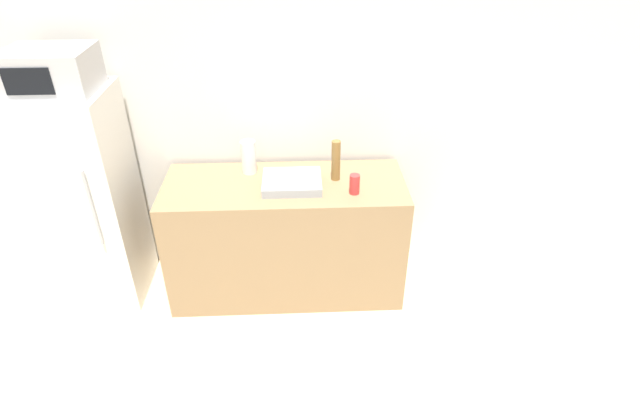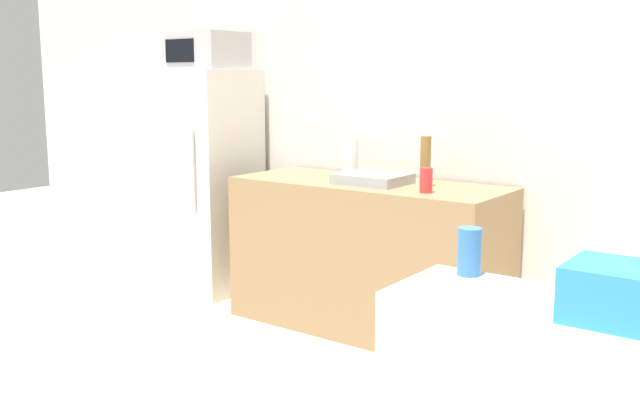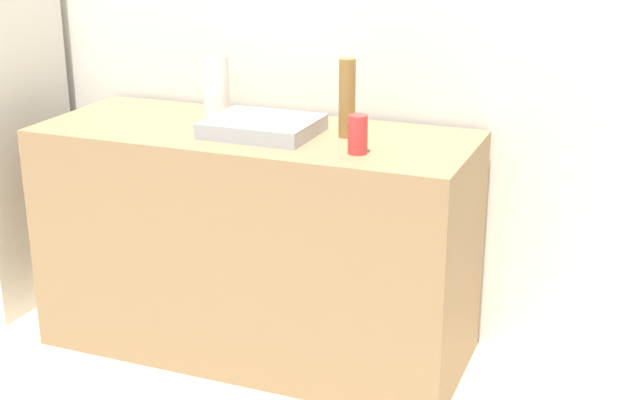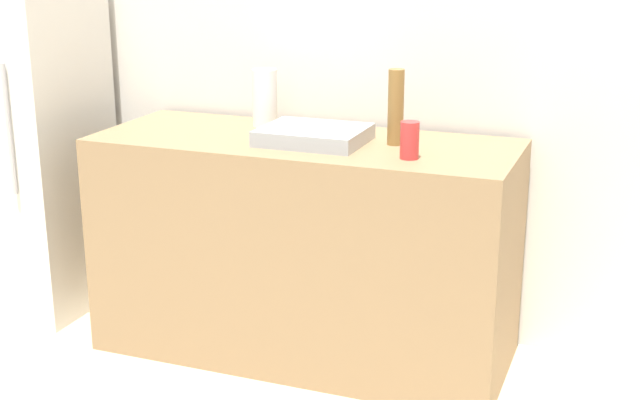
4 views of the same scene
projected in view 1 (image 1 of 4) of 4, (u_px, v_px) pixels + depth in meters
wall_back at (299, 108)px, 3.57m from camera, size 8.00×0.06×2.60m
refrigerator at (89, 201)px, 3.47m from camera, size 0.57×0.60×1.58m
microwave at (51, 71)px, 2.99m from camera, size 0.49×0.41×0.26m
counter at (286, 237)px, 3.68m from camera, size 1.68×0.66×0.91m
sink_basin at (292, 182)px, 3.39m from camera, size 0.40×0.33×0.06m
bottle_tall at (336, 161)px, 3.41m from camera, size 0.06×0.06×0.29m
bottle_short at (355, 184)px, 3.29m from camera, size 0.07×0.07×0.14m
paper_towel_roll at (249, 157)px, 3.52m from camera, size 0.10×0.10×0.24m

